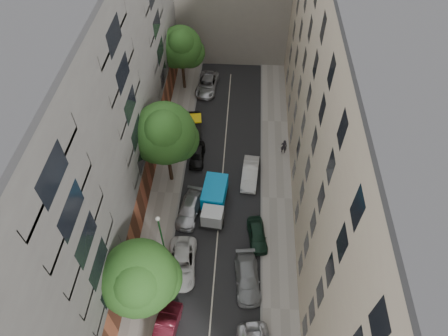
# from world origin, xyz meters

# --- Properties ---
(ground) EXTENTS (120.00, 120.00, 0.00)m
(ground) POSITION_xyz_m (0.00, 0.00, 0.00)
(ground) COLOR #4C4C49
(ground) RESTS_ON ground
(road_surface) EXTENTS (8.00, 44.00, 0.02)m
(road_surface) POSITION_xyz_m (0.00, 0.00, 0.01)
(road_surface) COLOR black
(road_surface) RESTS_ON ground
(sidewalk_left) EXTENTS (3.00, 44.00, 0.15)m
(sidewalk_left) POSITION_xyz_m (-5.50, 0.00, 0.07)
(sidewalk_left) COLOR gray
(sidewalk_left) RESTS_ON ground
(sidewalk_right) EXTENTS (3.00, 44.00, 0.15)m
(sidewalk_right) POSITION_xyz_m (5.50, 0.00, 0.07)
(sidewalk_right) COLOR gray
(sidewalk_right) RESTS_ON ground
(building_left) EXTENTS (8.00, 44.00, 20.00)m
(building_left) POSITION_xyz_m (-11.00, 0.00, 10.00)
(building_left) COLOR #4D4B48
(building_left) RESTS_ON ground
(building_right) EXTENTS (8.00, 44.00, 20.00)m
(building_right) POSITION_xyz_m (11.00, 0.00, 10.00)
(building_right) COLOR #BAAC91
(building_right) RESTS_ON ground
(tarp_truck) EXTENTS (2.50, 5.32, 2.38)m
(tarp_truck) POSITION_xyz_m (-0.53, -1.46, 1.31)
(tarp_truck) COLOR black
(tarp_truck) RESTS_ON ground
(car_left_1) EXTENTS (2.17, 4.61, 1.46)m
(car_left_1) POSITION_xyz_m (-3.32, -13.40, 0.73)
(car_left_1) COLOR #4B0F19
(car_left_1) RESTS_ON ground
(car_left_2) EXTENTS (2.63, 5.20, 1.41)m
(car_left_2) POSITION_xyz_m (-2.80, -7.80, 0.70)
(car_left_2) COLOR silver
(car_left_2) RESTS_ON ground
(car_left_3) EXTENTS (2.58, 4.83, 1.33)m
(car_left_3) POSITION_xyz_m (-2.80, -2.20, 0.67)
(car_left_3) COLOR #B4B4B9
(car_left_3) RESTS_ON ground
(car_left_4) EXTENTS (1.50, 3.73, 1.27)m
(car_left_4) POSITION_xyz_m (-2.80, 4.73, 0.64)
(car_left_4) COLOR black
(car_left_4) RESTS_ON ground
(car_left_5) EXTENTS (2.16, 4.61, 1.46)m
(car_left_5) POSITION_xyz_m (-3.60, 9.00, 0.73)
(car_left_5) COLOR black
(car_left_5) RESTS_ON ground
(car_left_6) EXTENTS (2.82, 5.35, 1.44)m
(car_left_6) POSITION_xyz_m (-2.80, 16.60, 0.72)
(car_left_6) COLOR #B2B2B7
(car_left_6) RESTS_ON ground
(car_right_1) EXTENTS (2.47, 4.98, 1.39)m
(car_right_1) POSITION_xyz_m (2.80, -8.80, 0.70)
(car_right_1) COLOR gray
(car_right_1) RESTS_ON ground
(car_right_2) EXTENTS (2.10, 4.00, 1.30)m
(car_right_2) POSITION_xyz_m (3.57, -4.60, 0.65)
(car_right_2) COLOR black
(car_right_2) RESTS_ON ground
(car_right_3) EXTENTS (1.87, 4.57, 1.47)m
(car_right_3) POSITION_xyz_m (2.80, 2.47, 0.74)
(car_right_3) COLOR silver
(car_right_3) RESTS_ON ground
(tree_near) EXTENTS (5.75, 5.54, 7.97)m
(tree_near) POSITION_xyz_m (-4.90, -11.52, 5.20)
(tree_near) COLOR #382619
(tree_near) RESTS_ON sidewalk_left
(tree_mid) EXTENTS (5.93, 5.75, 9.49)m
(tree_mid) POSITION_xyz_m (-5.04, 1.68, 6.43)
(tree_mid) COLOR #382619
(tree_mid) RESTS_ON sidewalk_left
(tree_far) EXTENTS (5.16, 4.87, 8.39)m
(tree_far) POSITION_xyz_m (-5.57, 16.48, 5.75)
(tree_far) COLOR #382619
(tree_far) RESTS_ON sidewalk_left
(lamp_post) EXTENTS (0.36, 0.36, 6.70)m
(lamp_post) POSITION_xyz_m (-4.20, -7.31, 4.25)
(lamp_post) COLOR #195923
(lamp_post) RESTS_ON sidewalk_left
(pedestrian) EXTENTS (0.68, 0.48, 1.77)m
(pedestrian) POSITION_xyz_m (6.31, 6.18, 1.04)
(pedestrian) COLOR black
(pedestrian) RESTS_ON sidewalk_right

